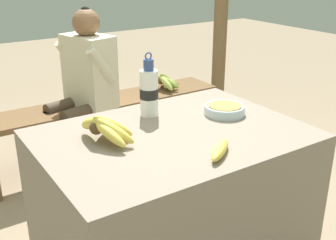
# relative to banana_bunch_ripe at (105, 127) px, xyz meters

# --- Properties ---
(market_counter) EXTENTS (1.12, 0.80, 0.68)m
(market_counter) POSITION_rel_banana_bunch_ripe_xyz_m (0.28, -0.07, -0.41)
(market_counter) COLOR gray
(market_counter) RESTS_ON ground_plane
(banana_bunch_ripe) EXTENTS (0.19, 0.30, 0.13)m
(banana_bunch_ripe) POSITION_rel_banana_bunch_ripe_xyz_m (0.00, 0.00, 0.00)
(banana_bunch_ripe) COLOR #4C381E
(banana_bunch_ripe) RESTS_ON market_counter
(serving_bowl) EXTENTS (0.19, 0.19, 0.04)m
(serving_bowl) POSITION_rel_banana_bunch_ripe_xyz_m (0.61, -0.02, -0.04)
(serving_bowl) COLOR silver
(serving_bowl) RESTS_ON market_counter
(water_bottle) EXTENTS (0.09, 0.09, 0.30)m
(water_bottle) POSITION_rel_banana_bunch_ripe_xyz_m (0.30, 0.16, 0.05)
(water_bottle) COLOR white
(water_bottle) RESTS_ON market_counter
(loose_banana_front) EXTENTS (0.18, 0.15, 0.04)m
(loose_banana_front) POSITION_rel_banana_bunch_ripe_xyz_m (0.31, -0.35, -0.04)
(loose_banana_front) COLOR #E0C64C
(loose_banana_front) RESTS_ON market_counter
(wooden_bench) EXTENTS (1.75, 0.32, 0.45)m
(wooden_bench) POSITION_rel_banana_bunch_ripe_xyz_m (0.47, 1.09, -0.37)
(wooden_bench) COLOR brown
(wooden_bench) RESTS_ON ground_plane
(seated_vendor) EXTENTS (0.45, 0.42, 1.09)m
(seated_vendor) POSITION_rel_banana_bunch_ripe_xyz_m (0.34, 1.04, -0.12)
(seated_vendor) COLOR #473828
(seated_vendor) RESTS_ON ground_plane
(banana_bunch_green) EXTENTS (0.16, 0.27, 0.13)m
(banana_bunch_green) POSITION_rel_banana_bunch_ripe_xyz_m (0.98, 1.08, -0.23)
(banana_bunch_green) COLOR #4C381E
(banana_bunch_green) RESTS_ON wooden_bench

